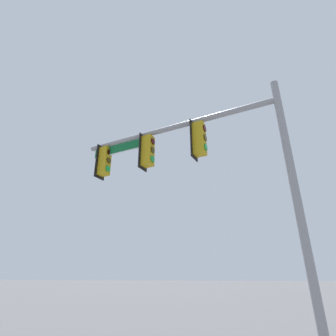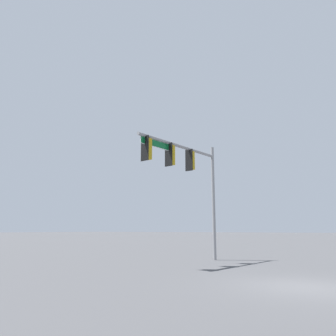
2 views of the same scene
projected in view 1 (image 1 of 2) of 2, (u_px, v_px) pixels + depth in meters
The scene contains 1 object.
signal_pole_near at pixel (185, 157), 8.19m from camera, with size 6.87×1.28×7.17m.
Camera 1 is at (-6.46, 0.33, 1.90)m, focal length 28.00 mm.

